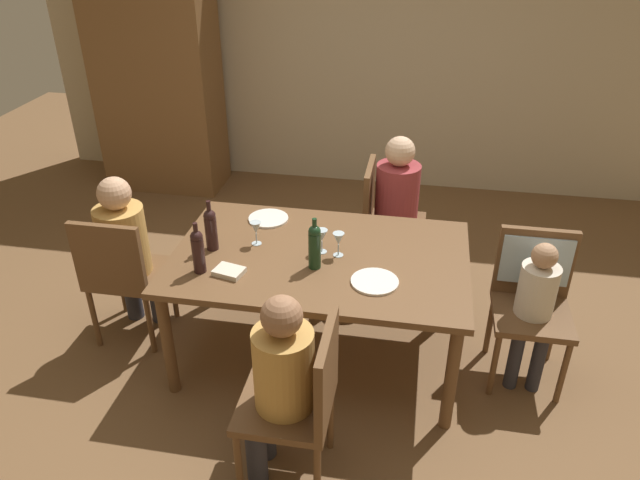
# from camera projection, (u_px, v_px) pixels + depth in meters

# --- Properties ---
(ground_plane) EXTENTS (10.00, 10.00, 0.00)m
(ground_plane) POSITION_uv_depth(u_px,v_px,m) (320.00, 351.00, 3.89)
(ground_plane) COLOR brown
(rear_room_partition) EXTENTS (6.40, 0.12, 2.70)m
(rear_room_partition) POSITION_uv_depth(u_px,v_px,m) (373.00, 45.00, 5.56)
(rear_room_partition) COLOR beige
(rear_room_partition) RESTS_ON ground_plane
(armoire_cabinet) EXTENTS (1.18, 0.62, 2.18)m
(armoire_cabinet) POSITION_uv_depth(u_px,v_px,m) (157.00, 75.00, 5.61)
(armoire_cabinet) COLOR brown
(armoire_cabinet) RESTS_ON ground_plane
(dining_table) EXTENTS (1.73, 1.12, 0.73)m
(dining_table) POSITION_uv_depth(u_px,v_px,m) (320.00, 266.00, 3.56)
(dining_table) COLOR brown
(dining_table) RESTS_ON ground_plane
(chair_left_end) EXTENTS (0.44, 0.44, 0.92)m
(chair_left_end) POSITION_uv_depth(u_px,v_px,m) (121.00, 271.00, 3.74)
(chair_left_end) COLOR brown
(chair_left_end) RESTS_ON ground_plane
(chair_far_right) EXTENTS (0.44, 0.44, 0.92)m
(chair_far_right) POSITION_uv_depth(u_px,v_px,m) (383.00, 216.00, 4.38)
(chair_far_right) COLOR brown
(chair_far_right) RESTS_ON ground_plane
(chair_near) EXTENTS (0.44, 0.44, 0.92)m
(chair_near) POSITION_uv_depth(u_px,v_px,m) (303.00, 396.00, 2.81)
(chair_near) COLOR brown
(chair_near) RESTS_ON ground_plane
(chair_right_end) EXTENTS (0.44, 0.46, 0.92)m
(chair_right_end) POSITION_uv_depth(u_px,v_px,m) (533.00, 284.00, 3.51)
(chair_right_end) COLOR brown
(chair_right_end) RESTS_ON ground_plane
(person_woman_host) EXTENTS (0.30, 0.35, 1.13)m
(person_woman_host) POSITION_uv_depth(u_px,v_px,m) (126.00, 245.00, 3.78)
(person_woman_host) COLOR #33333D
(person_woman_host) RESTS_ON ground_plane
(person_man_bearded) EXTENTS (0.36, 0.31, 1.14)m
(person_man_bearded) POSITION_uv_depth(u_px,v_px,m) (400.00, 201.00, 4.30)
(person_man_bearded) COLOR #33333D
(person_man_bearded) RESTS_ON ground_plane
(person_man_guest) EXTENTS (0.33, 0.28, 1.08)m
(person_man_guest) POSITION_uv_depth(u_px,v_px,m) (279.00, 377.00, 2.78)
(person_man_guest) COLOR #33333D
(person_man_guest) RESTS_ON ground_plane
(person_child_small) EXTENTS (0.22, 0.25, 0.94)m
(person_child_small) POSITION_uv_depth(u_px,v_px,m) (535.00, 303.00, 3.40)
(person_child_small) COLOR #33333D
(person_child_small) RESTS_ON ground_plane
(wine_bottle_tall_green) EXTENTS (0.07, 0.07, 0.31)m
(wine_bottle_tall_green) POSITION_uv_depth(u_px,v_px,m) (315.00, 245.00, 3.34)
(wine_bottle_tall_green) COLOR #19381E
(wine_bottle_tall_green) RESTS_ON dining_table
(wine_bottle_dark_red) EXTENTS (0.07, 0.07, 0.31)m
(wine_bottle_dark_red) POSITION_uv_depth(u_px,v_px,m) (198.00, 250.00, 3.30)
(wine_bottle_dark_red) COLOR black
(wine_bottle_dark_red) RESTS_ON dining_table
(wine_bottle_short_olive) EXTENTS (0.07, 0.07, 0.32)m
(wine_bottle_short_olive) POSITION_uv_depth(u_px,v_px,m) (211.00, 228.00, 3.51)
(wine_bottle_short_olive) COLOR black
(wine_bottle_short_olive) RESTS_ON dining_table
(wine_glass_near_left) EXTENTS (0.07, 0.07, 0.15)m
(wine_glass_near_left) POSITION_uv_depth(u_px,v_px,m) (322.00, 236.00, 3.50)
(wine_glass_near_left) COLOR silver
(wine_glass_near_left) RESTS_ON dining_table
(wine_glass_centre) EXTENTS (0.07, 0.07, 0.15)m
(wine_glass_centre) POSITION_uv_depth(u_px,v_px,m) (338.00, 240.00, 3.46)
(wine_glass_centre) COLOR silver
(wine_glass_centre) RESTS_ON dining_table
(wine_glass_near_right) EXTENTS (0.07, 0.07, 0.15)m
(wine_glass_near_right) POSITION_uv_depth(u_px,v_px,m) (256.00, 228.00, 3.58)
(wine_glass_near_right) COLOR silver
(wine_glass_near_right) RESTS_ON dining_table
(dinner_plate_host) EXTENTS (0.26, 0.26, 0.01)m
(dinner_plate_host) POSITION_uv_depth(u_px,v_px,m) (375.00, 282.00, 3.27)
(dinner_plate_host) COLOR white
(dinner_plate_host) RESTS_ON dining_table
(dinner_plate_guest_left) EXTENTS (0.26, 0.26, 0.01)m
(dinner_plate_guest_left) POSITION_uv_depth(u_px,v_px,m) (268.00, 218.00, 3.90)
(dinner_plate_guest_left) COLOR white
(dinner_plate_guest_left) RESTS_ON dining_table
(folded_napkin) EXTENTS (0.18, 0.15, 0.03)m
(folded_napkin) POSITION_uv_depth(u_px,v_px,m) (229.00, 271.00, 3.34)
(folded_napkin) COLOR beige
(folded_napkin) RESTS_ON dining_table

